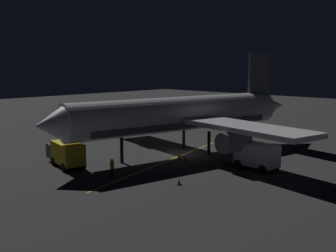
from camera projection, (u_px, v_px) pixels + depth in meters
name	position (u px, v px, depth m)	size (l,w,h in m)	color
ground_plane	(180.00, 155.00, 47.76)	(180.00, 180.00, 0.20)	#303031
apron_guide_stripe	(165.00, 162.00, 43.84)	(0.24, 25.05, 0.01)	gold
airliner	(184.00, 115.00, 47.41)	(33.54, 34.99, 11.87)	white
baggage_truck	(66.00, 154.00, 41.75)	(6.53, 3.40, 2.55)	gold
catering_truck	(252.00, 156.00, 40.78)	(6.20, 2.64, 2.62)	silver
ground_crew_worker	(112.00, 168.00, 37.67)	(0.40, 0.40, 1.74)	black
traffic_cone_near_left	(179.00, 157.00, 45.05)	(0.50, 0.50, 0.55)	#EA590F
traffic_cone_near_right	(186.00, 158.00, 44.34)	(0.50, 0.50, 0.55)	#EA590F
traffic_cone_under_wing	(179.00, 182.00, 35.43)	(0.50, 0.50, 0.55)	#EA590F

